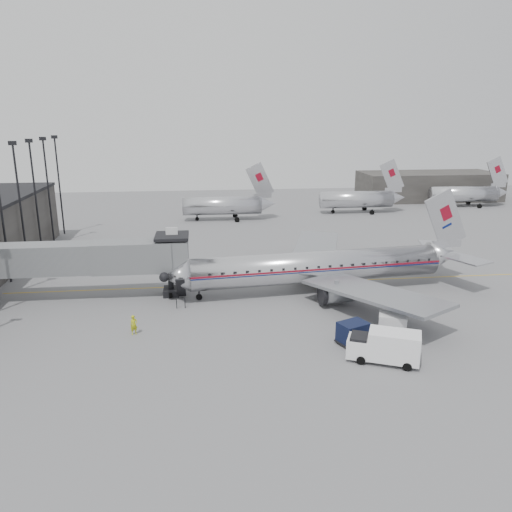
# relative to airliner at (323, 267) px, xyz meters

# --- Properties ---
(ground) EXTENTS (160.00, 160.00, 0.00)m
(ground) POSITION_rel_airliner_xyz_m (-6.67, -3.07, -2.67)
(ground) COLOR slate
(ground) RESTS_ON ground
(hangar) EXTENTS (30.00, 12.00, 6.00)m
(hangar) POSITION_rel_airliner_xyz_m (38.33, 56.93, 0.33)
(hangar) COLOR #32302D
(hangar) RESTS_ON ground
(apron_line) EXTENTS (60.00, 0.15, 0.01)m
(apron_line) POSITION_rel_airliner_xyz_m (-3.67, 2.93, -2.66)
(apron_line) COLOR gold
(apron_line) RESTS_ON ground
(jet_bridge) EXTENTS (21.00, 6.20, 7.10)m
(jet_bridge) POSITION_rel_airliner_xyz_m (-23.33, 0.60, 1.51)
(jet_bridge) COLOR #5B5E60
(jet_bridge) RESTS_ON ground
(floodlight_masts) EXTENTS (0.90, 42.25, 15.25)m
(floodlight_masts) POSITION_rel_airliner_xyz_m (-34.17, 9.93, 5.69)
(floodlight_masts) COLOR black
(floodlight_masts) RESTS_ON ground
(distant_aircraft_near) EXTENTS (16.39, 3.20, 10.26)m
(distant_aircraft_near) POSITION_rel_airliner_xyz_m (-8.46, 38.93, 0.06)
(distant_aircraft_near) COLOR silver
(distant_aircraft_near) RESTS_ON ground
(distant_aircraft_mid) EXTENTS (16.39, 3.20, 10.26)m
(distant_aircraft_mid) POSITION_rel_airliner_xyz_m (17.54, 42.93, 0.06)
(distant_aircraft_mid) COLOR silver
(distant_aircraft_mid) RESTS_ON ground
(distant_aircraft_far) EXTENTS (16.39, 3.20, 10.26)m
(distant_aircraft_far) POSITION_rel_airliner_xyz_m (41.54, 46.93, 0.06)
(distant_aircraft_far) COLOR silver
(distant_aircraft_far) RESTS_ON ground
(airliner) EXTENTS (33.53, 30.93, 10.61)m
(airliner) POSITION_rel_airliner_xyz_m (0.00, 0.00, 0.00)
(airliner) COLOR silver
(airliner) RESTS_ON ground
(service_van) EXTENTS (5.69, 4.02, 2.51)m
(service_van) POSITION_rel_airliner_xyz_m (0.76, -16.34, -1.35)
(service_van) COLOR white
(service_van) RESTS_ON ground
(baggage_cart_navy) EXTENTS (2.92, 2.62, 1.88)m
(baggage_cart_navy) POSITION_rel_airliner_xyz_m (-0.67, -13.07, -1.67)
(baggage_cart_navy) COLOR black
(baggage_cart_navy) RESTS_ON ground
(baggage_cart_white) EXTENTS (2.88, 2.56, 1.88)m
(baggage_cart_white) POSITION_rel_airliner_xyz_m (3.18, -11.81, -1.67)
(baggage_cart_white) COLOR silver
(baggage_cart_white) RESTS_ON ground
(ramp_worker) EXTENTS (0.74, 0.63, 1.72)m
(ramp_worker) POSITION_rel_airliner_xyz_m (-18.67, -9.07, -1.81)
(ramp_worker) COLOR #B8BF16
(ramp_worker) RESTS_ON ground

